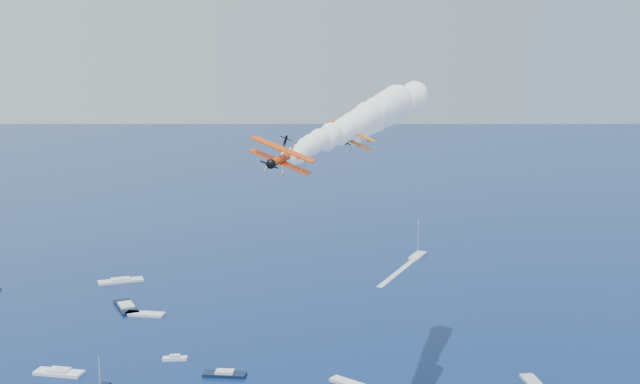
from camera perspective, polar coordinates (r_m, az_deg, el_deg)
biplane_lead at (r=110.35m, az=2.32°, el=4.18°), size 10.54×10.91×7.52m
biplane_trail at (r=85.11m, az=-3.01°, el=2.56°), size 10.95×11.50×7.58m
smoke_trail_lead at (r=139.66m, az=5.47°, el=6.13°), size 63.07×62.17×10.63m
smoke_trail_trail at (r=113.44m, az=2.77°, el=5.38°), size 63.03×61.18×10.63m
spectator_boats at (r=195.76m, az=-17.06°, el=-11.21°), size 238.05×185.42×0.70m
boat_wakes at (r=183.34m, az=-6.06°, el=-12.36°), size 187.46×99.30×0.04m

